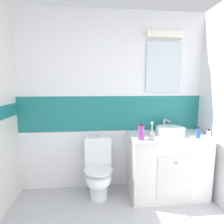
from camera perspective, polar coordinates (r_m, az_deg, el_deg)
The scene contains 8 objects.
wall_back_tiled at distance 2.55m, azimuth 0.08°, elevation 3.19°, with size 3.20×0.20×2.50m.
vanity_cabinet at distance 2.63m, azimuth 17.20°, elevation -15.89°, with size 1.03×0.57×0.85m.
sink_basin at distance 2.47m, azimuth 18.30°, elevation -5.72°, with size 0.37×0.42×0.18m.
toilet at distance 2.50m, azimuth -4.43°, elevation -18.14°, with size 0.37×0.50×0.82m.
toothbrush_cup at distance 2.19m, azimuth 12.82°, elevation -7.19°, with size 0.07×0.07×0.22m.
soap_dispenser at distance 2.45m, azimuth 26.13°, elevation -6.33°, with size 0.05×0.05×0.15m.
mouthwash_bottle at distance 2.16m, azimuth 9.38°, elevation -6.45°, with size 0.07×0.07×0.20m.
perfume_flask_small at distance 2.50m, azimuth 28.79°, elevation -6.22°, with size 0.04×0.03×0.12m.
Camera 1 is at (-0.23, -0.08, 1.49)m, focal length 28.24 mm.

